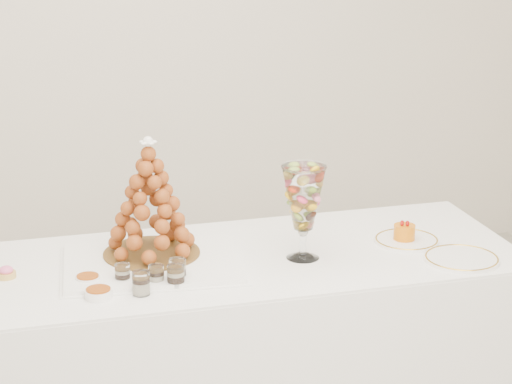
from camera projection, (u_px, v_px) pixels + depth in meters
name	position (u px, v px, depth m)	size (l,w,h in m)	color
buffet_table	(247.00, 351.00, 3.60)	(1.95, 0.85, 0.73)	white
lace_tray	(152.00, 264.00, 3.39)	(0.59, 0.44, 0.02)	white
macaron_vase	(304.00, 199.00, 3.41)	(0.15, 0.15, 0.33)	white
cake_plate	(406.00, 240.00, 3.62)	(0.23, 0.23, 0.01)	white
spare_plate	(462.00, 259.00, 3.45)	(0.26, 0.26, 0.01)	white
pink_tart	(6.00, 273.00, 3.30)	(0.06, 0.06, 0.04)	tan
verrine_a	(123.00, 274.00, 3.24)	(0.05, 0.05, 0.07)	white
verrine_b	(156.00, 276.00, 3.23)	(0.05, 0.05, 0.07)	white
verrine_c	(178.00, 270.00, 3.26)	(0.06, 0.06, 0.08)	white
verrine_d	(141.00, 283.00, 3.16)	(0.06, 0.06, 0.08)	white
verrine_e	(176.00, 276.00, 3.21)	(0.06, 0.06, 0.08)	white
ramekin_back	(88.00, 280.00, 3.25)	(0.08, 0.08, 0.03)	white
ramekin_front	(98.00, 294.00, 3.14)	(0.09, 0.09, 0.03)	white
croquembouche	(150.00, 198.00, 3.39)	(0.34, 0.34, 0.42)	brown
mousse_cake	(404.00, 232.00, 3.61)	(0.08, 0.08, 0.07)	orange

